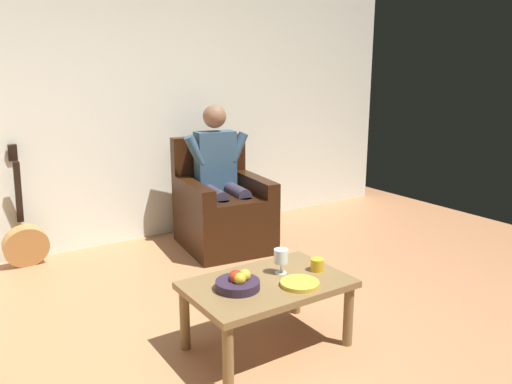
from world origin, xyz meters
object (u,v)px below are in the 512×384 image
(armchair, at_px, (222,211))
(wine_glass_near, at_px, (281,257))
(guitar, at_px, (25,241))
(fruit_bowl, at_px, (238,282))
(coffee_table, at_px, (267,291))
(candle_jar, at_px, (317,265))
(decorative_dish, at_px, (300,284))
(person_seated, at_px, (220,172))

(armchair, distance_m, wine_glass_near, 1.75)
(guitar, relative_size, fruit_bowl, 4.07)
(coffee_table, height_order, candle_jar, candle_jar)
(wine_glass_near, distance_m, candle_jar, 0.24)
(coffee_table, relative_size, candle_jar, 11.45)
(coffee_table, bearing_deg, decorative_dish, 129.96)
(guitar, bearing_deg, decorative_dish, 115.09)
(armchair, relative_size, person_seated, 0.76)
(guitar, xyz_separation_m, wine_glass_near, (-1.11, 2.12, 0.30))
(wine_glass_near, distance_m, decorative_dish, 0.23)
(candle_jar, bearing_deg, decorative_dish, 27.20)
(decorative_dish, bearing_deg, person_seated, -106.33)
(decorative_dish, bearing_deg, fruit_bowl, -26.10)
(armchair, xyz_separation_m, fruit_bowl, (0.87, 1.71, 0.12))
(coffee_table, distance_m, candle_jar, 0.37)
(wine_glass_near, relative_size, candle_jar, 1.87)
(guitar, height_order, candle_jar, guitar)
(wine_glass_near, relative_size, fruit_bowl, 0.61)
(armchair, relative_size, fruit_bowl, 3.96)
(decorative_dish, bearing_deg, coffee_table, -50.04)
(armchair, bearing_deg, wine_glass_near, 79.27)
(armchair, height_order, person_seated, person_seated)
(coffee_table, distance_m, fruit_bowl, 0.22)
(person_seated, bearing_deg, candle_jar, 86.71)
(fruit_bowl, distance_m, decorative_dish, 0.36)
(person_seated, distance_m, wine_glass_near, 1.78)
(guitar, relative_size, wine_glass_near, 6.71)
(wine_glass_near, xyz_separation_m, decorative_dish, (0.02, 0.21, -0.09))
(wine_glass_near, bearing_deg, person_seated, -107.70)
(decorative_dish, bearing_deg, armchair, -106.48)
(person_seated, relative_size, fruit_bowl, 5.18)
(guitar, relative_size, decorative_dish, 4.56)
(person_seated, height_order, fruit_bowl, person_seated)
(coffee_table, bearing_deg, candle_jar, 174.90)
(guitar, distance_m, candle_jar, 2.58)
(armchair, relative_size, coffee_table, 1.06)
(wine_glass_near, xyz_separation_m, candle_jar, (-0.21, 0.09, -0.06))
(person_seated, distance_m, decorative_dish, 2.00)
(fruit_bowl, bearing_deg, guitar, -70.47)
(fruit_bowl, xyz_separation_m, candle_jar, (-0.55, 0.04, -0.00))
(armchair, xyz_separation_m, person_seated, (-0.00, -0.03, 0.37))
(fruit_bowl, bearing_deg, person_seated, -116.70)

